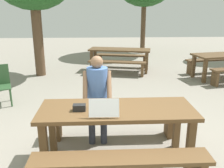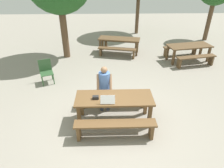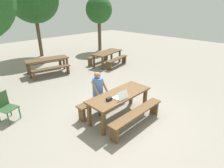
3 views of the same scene
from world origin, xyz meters
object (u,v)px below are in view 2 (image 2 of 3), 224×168
at_px(picnic_table_rear, 189,48).
at_px(picnic_table_front, 114,101).
at_px(laptop, 108,100).
at_px(person_seated, 104,85).
at_px(picnic_table_mid, 119,41).
at_px(small_pouch, 96,97).
at_px(plastic_chair, 46,71).

bearing_deg(picnic_table_rear, picnic_table_front, -141.25).
bearing_deg(laptop, person_seated, -82.50).
bearing_deg(person_seated, picnic_table_mid, 81.18).
height_order(person_seated, picnic_table_mid, person_seated).
bearing_deg(picnic_table_mid, picnic_table_front, -82.20).
distance_m(picnic_table_front, small_pouch, 0.50).
distance_m(laptop, picnic_table_rear, 5.59).
relative_size(small_pouch, picnic_table_rear, 0.08).
bearing_deg(picnic_table_mid, plastic_chair, -121.79).
bearing_deg(picnic_table_front, picnic_table_rear, 49.31).
relative_size(person_seated, plastic_chair, 1.58).
xyz_separation_m(laptop, picnic_table_mid, (0.61, 5.29, -0.21)).
bearing_deg(person_seated, laptop, -83.78).
relative_size(picnic_table_front, person_seated, 1.50).
height_order(picnic_table_front, plastic_chair, plastic_chair).
distance_m(picnic_table_front, person_seated, 0.67).
xyz_separation_m(laptop, small_pouch, (-0.31, 0.13, -0.02)).
bearing_deg(picnic_table_rear, picnic_table_mid, 150.20).
distance_m(laptop, plastic_chair, 3.30).
relative_size(plastic_chair, picnic_table_rear, 0.42).
xyz_separation_m(small_pouch, picnic_table_mid, (0.92, 5.16, -0.19)).
distance_m(picnic_table_front, laptop, 0.30).
height_order(person_seated, plastic_chair, person_seated).
bearing_deg(plastic_chair, laptop, -69.53).
distance_m(plastic_chair, picnic_table_mid, 4.01).
bearing_deg(picnic_table_rear, small_pouch, -144.53).
xyz_separation_m(small_pouch, plastic_chair, (-1.89, 2.30, -0.36)).
relative_size(laptop, picnic_table_rear, 0.18).
xyz_separation_m(picnic_table_front, picnic_table_mid, (0.44, 5.10, -0.04)).
xyz_separation_m(picnic_table_front, picnic_table_rear, (3.48, 4.04, -0.04)).
height_order(small_pouch, plastic_chair, small_pouch).
distance_m(picnic_table_front, picnic_table_rear, 5.33).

